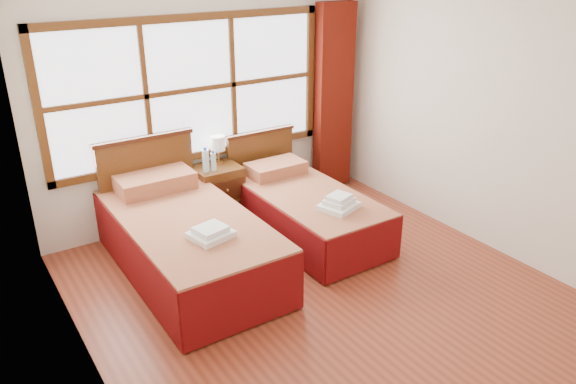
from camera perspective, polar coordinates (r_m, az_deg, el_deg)
floor at (r=5.11m, az=4.41°, el=-10.94°), size 4.50×4.50×0.00m
wall_back at (r=6.34m, az=-7.78°, el=8.85°), size 4.00×0.00×4.00m
wall_left at (r=3.71m, az=-20.33°, el=-3.33°), size 0.00×4.50×4.50m
wall_right at (r=5.89m, az=20.57°, el=6.44°), size 0.00×4.50×4.50m
window at (r=6.16m, az=-9.84°, el=10.20°), size 3.16×0.06×1.56m
curtain at (r=7.07m, az=4.66°, el=9.44°), size 0.50×0.16×2.30m
bed_left at (r=5.46m, az=-10.33°, el=-4.68°), size 1.13×2.20×1.11m
bed_right at (r=6.09m, az=1.78°, el=-1.77°), size 0.96×1.98×0.93m
nightstand at (r=6.39m, az=-7.13°, el=-0.20°), size 0.50×0.49×0.66m
towels_left at (r=4.88m, az=-7.84°, el=-4.14°), size 0.40×0.36×0.10m
towels_right at (r=5.60m, az=5.19°, el=-1.16°), size 0.43×0.40×0.15m
lamp at (r=6.30m, az=-7.15°, el=4.85°), size 0.16×0.16×0.32m
bottle_near at (r=6.10m, az=-8.36°, el=3.19°), size 0.07×0.07×0.28m
bottle_far at (r=6.13m, az=-7.58°, el=3.09°), size 0.06×0.06×0.22m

